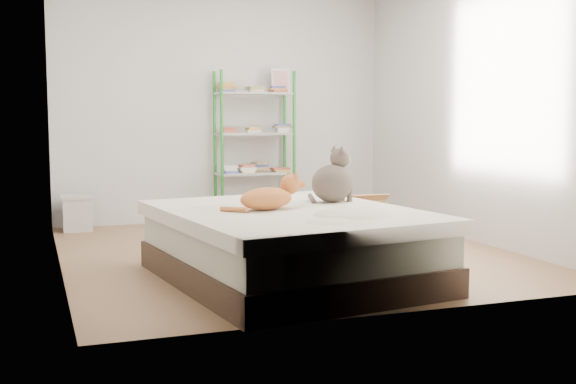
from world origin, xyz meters
name	(u,v)px	position (x,y,z in m)	size (l,w,h in m)	color
room	(285,104)	(0.00, 0.00, 1.30)	(3.81, 4.21, 2.61)	olive
bed	(289,245)	(-0.34, -1.05, 0.26)	(1.92, 2.28, 0.53)	#412F1F
orange_cat	(266,196)	(-0.51, -1.02, 0.63)	(0.51, 0.27, 0.21)	#ED7742
grey_cat	(332,175)	(0.12, -0.76, 0.74)	(0.31, 0.38, 0.43)	#695A50
shelf_unit	(255,145)	(0.31, 1.88, 0.87)	(0.88, 0.36, 1.74)	#2B8B30
cardboard_box	(351,216)	(0.92, 0.59, 0.20)	(0.56, 0.54, 0.45)	tan
white_bin	(77,213)	(-1.65, 1.85, 0.19)	(0.33, 0.29, 0.37)	silver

